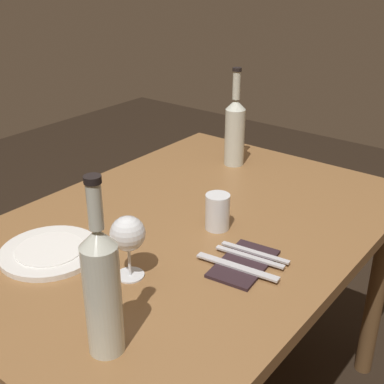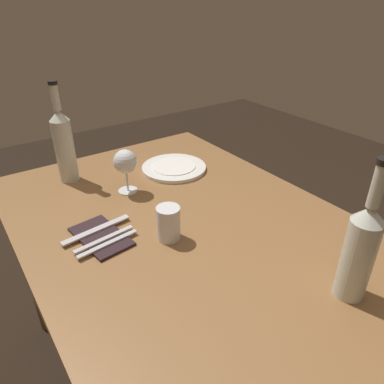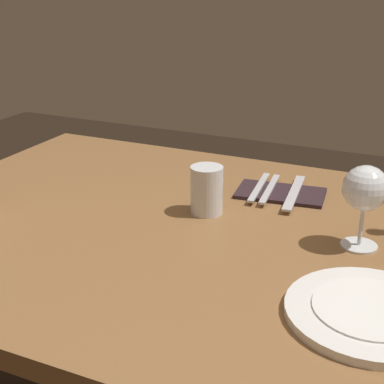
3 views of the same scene
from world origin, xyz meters
name	(u,v)px [view 3 (image 3 of 3)]	position (x,y,z in m)	size (l,w,h in m)	color
dining_table	(204,272)	(0.00, 0.00, 0.65)	(1.30, 0.90, 0.74)	olive
wine_glass_left	(365,190)	(0.28, 0.05, 0.85)	(0.08, 0.08, 0.15)	white
water_tumbler	(207,192)	(-0.03, 0.08, 0.79)	(0.07, 0.07, 0.10)	white
dinner_plate	(370,312)	(0.33, -0.17, 0.75)	(0.25, 0.25, 0.02)	white
folded_napkin	(281,193)	(0.08, 0.24, 0.74)	(0.20, 0.13, 0.01)	#2D1E23
fork_inner	(270,189)	(0.05, 0.24, 0.75)	(0.03, 0.18, 0.00)	silver
fork_outer	(259,187)	(0.03, 0.24, 0.75)	(0.03, 0.18, 0.00)	silver
table_knife	(294,193)	(0.11, 0.24, 0.75)	(0.04, 0.21, 0.00)	silver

